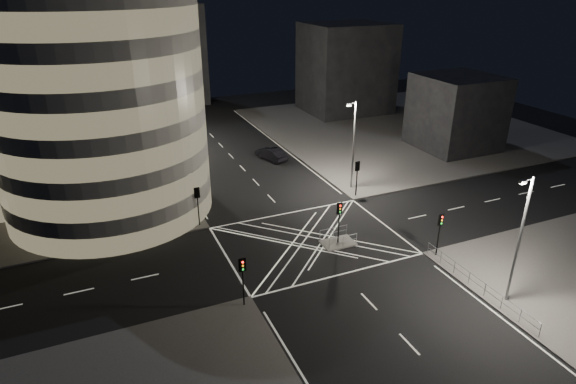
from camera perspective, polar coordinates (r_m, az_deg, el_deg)
name	(u,v)px	position (r m, az deg, el deg)	size (l,w,h in m)	color
ground	(311,240)	(44.78, 2.74, -5.75)	(120.00, 120.00, 0.00)	black
sidewalk_far_right	(400,127)	(80.32, 13.10, 7.48)	(42.00, 42.00, 0.15)	#4F4D4A
central_island	(338,243)	(44.42, 5.93, -6.02)	(3.00, 2.00, 0.15)	slate
office_tower_curved	(42,84)	(54.44, -27.12, 11.37)	(30.00, 29.00, 27.20)	gray
office_block_rear	(40,64)	(77.68, -27.34, 13.33)	(24.00, 16.00, 22.00)	gray
building_right_far	(346,68)	(87.62, 6.87, 14.38)	(14.00, 12.00, 15.00)	black
building_right_near	(456,112)	(71.47, 19.30, 8.94)	(10.00, 10.00, 10.00)	black
building_far_end	(154,56)	(94.63, -15.59, 15.25)	(18.00, 8.00, 18.00)	black
tree_a	(173,176)	(47.60, -13.46, 1.90)	(4.30, 4.30, 7.14)	black
tree_b	(162,152)	(53.03, -14.74, 4.56)	(4.96, 4.96, 7.94)	black
tree_c	(153,139)	(58.78, -15.71, 6.06)	(4.42, 4.42, 7.34)	black
tree_d	(145,120)	(64.30, -16.63, 8.19)	(4.73, 4.73, 8.27)	black
tree_e	(139,117)	(70.36, -17.21, 8.47)	(4.17, 4.17, 6.80)	black
traffic_signal_fl	(197,199)	(46.63, -10.68, -0.86)	(0.55, 0.22, 4.00)	black
traffic_signal_nl	(243,273)	(35.07, -5.39, -9.55)	(0.55, 0.22, 4.00)	black
traffic_signal_fr	(357,172)	(52.76, 8.20, 2.35)	(0.55, 0.22, 4.00)	black
traffic_signal_nr	(440,227)	(42.89, 17.56, -3.95)	(0.55, 0.22, 4.00)	black
traffic_signal_island	(339,215)	(43.06, 6.09, -2.75)	(0.55, 0.22, 4.00)	black
street_lamp_left_near	(177,157)	(50.28, -13.01, 4.05)	(1.25, 0.25, 10.00)	slate
street_lamp_left_far	(150,115)	(67.34, -16.07, 8.82)	(1.25, 0.25, 10.00)	slate
street_lamp_right_far	(353,142)	(53.95, 7.74, 5.84)	(1.25, 0.25, 10.00)	slate
street_lamp_right_near	(519,237)	(37.78, 25.73, -4.81)	(1.25, 0.25, 10.00)	slate
railing_near_right	(477,284)	(40.42, 21.47, -10.07)	(0.06, 11.70, 1.10)	slate
railing_island_south	(343,241)	(43.43, 6.54, -5.85)	(2.80, 0.06, 1.10)	slate
railing_island_north	(333,232)	(44.79, 5.41, -4.80)	(2.80, 0.06, 1.10)	slate
sedan	(271,154)	(64.05, -2.01, 4.55)	(1.74, 4.98, 1.64)	black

